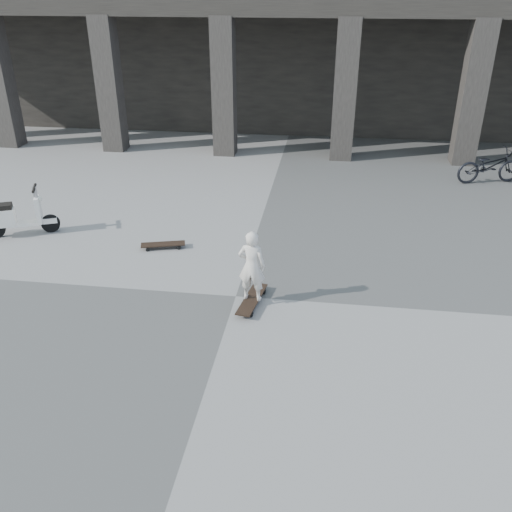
# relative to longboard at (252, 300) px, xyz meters

# --- Properties ---
(ground) EXTENTS (90.00, 90.00, 0.00)m
(ground) POSITION_rel_longboard_xyz_m (-0.31, 0.20, -0.08)
(ground) COLOR #4F4F4C
(ground) RESTS_ON ground
(colonnade) EXTENTS (28.00, 8.82, 6.00)m
(colonnade) POSITION_rel_longboard_xyz_m (-0.31, 13.97, 2.95)
(colonnade) COLOR black
(colonnade) RESTS_ON ground
(longboard) EXTENTS (0.41, 1.09, 0.11)m
(longboard) POSITION_rel_longboard_xyz_m (0.00, 0.00, 0.00)
(longboard) COLOR black
(longboard) RESTS_ON ground
(skateboard_spare) EXTENTS (0.91, 0.45, 0.10)m
(skateboard_spare) POSITION_rel_longboard_xyz_m (-2.09, 1.86, -0.00)
(skateboard_spare) COLOR black
(skateboard_spare) RESTS_ON ground
(child) EXTENTS (0.47, 0.33, 1.23)m
(child) POSITION_rel_longboard_xyz_m (0.00, 0.00, 0.63)
(child) COLOR silver
(child) RESTS_ON longboard
(scooter) EXTENTS (1.41, 0.78, 1.04)m
(scooter) POSITION_rel_longboard_xyz_m (-5.46, 2.01, 0.33)
(scooter) COLOR black
(scooter) RESTS_ON ground
(bicycle) EXTENTS (1.86, 1.06, 0.93)m
(bicycle) POSITION_rel_longboard_xyz_m (5.38, 6.97, 0.38)
(bicycle) COLOR black
(bicycle) RESTS_ON ground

